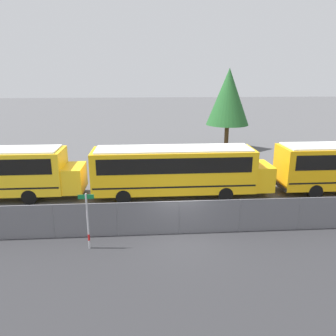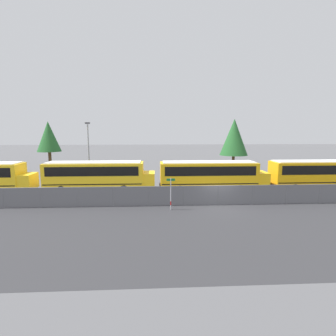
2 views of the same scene
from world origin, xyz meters
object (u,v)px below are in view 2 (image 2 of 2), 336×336
(tree_1, at_px, (234,137))
(tree_0, at_px, (49,137))
(street_sign, at_px, (171,193))
(light_pole, at_px, (89,149))
(school_bus_1, at_px, (97,174))
(school_bus_2, at_px, (211,174))
(school_bus_3, at_px, (320,173))

(tree_1, bearing_deg, tree_0, -176.79)
(tree_1, bearing_deg, street_sign, -119.42)
(light_pole, height_order, tree_1, tree_1)
(street_sign, bearing_deg, tree_0, 132.29)
(tree_0, bearing_deg, light_pole, -37.57)
(light_pole, xyz_separation_m, tree_1, (20.98, 6.97, 1.30))
(tree_0, distance_m, tree_1, 28.05)
(school_bus_1, relative_size, school_bus_2, 1.00)
(school_bus_1, relative_size, tree_1, 1.39)
(school_bus_1, distance_m, tree_1, 23.11)
(light_pole, bearing_deg, school_bus_2, -24.72)
(school_bus_3, xyz_separation_m, street_sign, (-16.86, -6.47, -0.48))
(school_bus_2, relative_size, street_sign, 4.34)
(school_bus_2, distance_m, light_pole, 16.00)
(school_bus_3, distance_m, street_sign, 18.07)
(school_bus_1, xyz_separation_m, light_pole, (-2.32, 6.21, 2.24))
(light_pole, xyz_separation_m, tree_0, (-7.02, 5.40, 1.43))
(school_bus_3, distance_m, light_pole, 27.46)
(school_bus_3, height_order, tree_0, tree_0)
(school_bus_3, relative_size, tree_0, 1.48)
(school_bus_3, bearing_deg, tree_0, 160.46)
(school_bus_3, xyz_separation_m, tree_1, (-5.60, 13.50, 3.54))
(school_bus_1, distance_m, street_sign, 10.05)
(school_bus_1, height_order, street_sign, school_bus_1)
(school_bus_3, bearing_deg, school_bus_2, -179.53)
(street_sign, bearing_deg, school_bus_3, 21.00)
(school_bus_2, relative_size, tree_0, 1.48)
(street_sign, bearing_deg, school_bus_1, 137.43)
(street_sign, distance_m, tree_0, 25.22)
(school_bus_2, distance_m, tree_0, 24.83)
(street_sign, distance_m, tree_1, 23.27)
(street_sign, bearing_deg, school_bus_2, 53.75)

